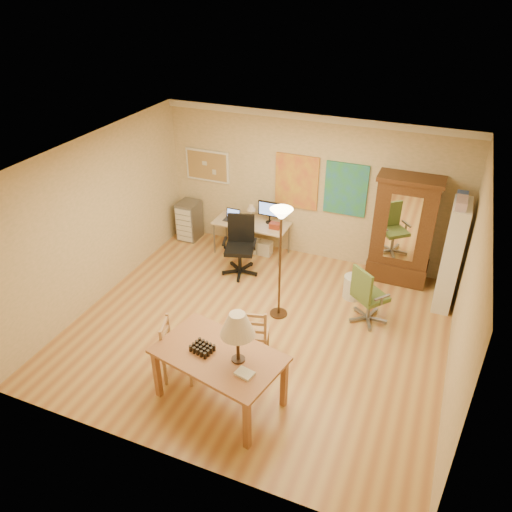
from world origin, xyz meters
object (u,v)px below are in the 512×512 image
at_px(office_chair_black, 240,258).
at_px(computer_desk, 253,234).
at_px(dining_table, 225,347).
at_px(office_chair_green, 367,307).
at_px(armoire, 402,237).
at_px(bookshelf, 451,256).

bearing_deg(office_chair_black, computer_desk, 94.12).
xyz_separation_m(dining_table, office_chair_green, (1.29, 2.35, -0.66)).
bearing_deg(armoire, office_chair_black, -162.35).
relative_size(dining_table, office_chair_green, 1.75).
height_order(office_chair_black, armoire, armoire).
height_order(dining_table, bookshelf, bookshelf).
bearing_deg(armoire, computer_desk, -178.16).
relative_size(computer_desk, bookshelf, 0.79).
xyz_separation_m(dining_table, office_chair_black, (-1.11, 2.91, -0.64)).
relative_size(armoire, bookshelf, 1.08).
relative_size(dining_table, office_chair_black, 1.60).
bearing_deg(computer_desk, office_chair_green, -28.18).
bearing_deg(dining_table, office_chair_green, 61.19).
height_order(dining_table, armoire, armoire).
bearing_deg(dining_table, armoire, 67.76).
xyz_separation_m(dining_table, computer_desk, (-1.16, 3.67, -0.53)).
bearing_deg(computer_desk, dining_table, -72.41).
height_order(computer_desk, armoire, armoire).
height_order(office_chair_green, bookshelf, bookshelf).
height_order(dining_table, office_chair_green, dining_table).
bearing_deg(office_chair_green, armoire, 80.22).
relative_size(office_chair_green, armoire, 0.51).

